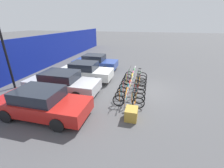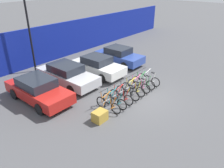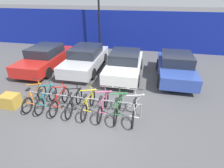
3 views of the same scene
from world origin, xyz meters
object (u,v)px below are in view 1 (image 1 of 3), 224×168
at_px(bicycle_red, 131,92).
at_px(car_white, 85,71).
at_px(bicycle_yellow, 133,84).
at_px(car_silver, 62,83).
at_px(bicycle_pink, 134,81).
at_px(bicycle_white, 136,75).
at_px(bicycle_green, 135,78).
at_px(car_red, 42,103).
at_px(bicycle_teal, 130,96).
at_px(cargo_crate, 131,114).
at_px(bicycle_black, 132,88).
at_px(bike_rack, 131,84).
at_px(car_blue, 95,62).
at_px(bicycle_orange, 128,101).

height_order(bicycle_red, car_white, car_white).
xyz_separation_m(bicycle_yellow, car_silver, (-1.59, 4.30, 0.32)).
relative_size(bicycle_pink, bicycle_white, 1.00).
height_order(bicycle_green, car_silver, car_silver).
distance_m(car_red, car_silver, 2.53).
height_order(bicycle_teal, cargo_crate, bicycle_teal).
bearing_deg(bicycle_red, bicycle_black, 3.77).
xyz_separation_m(bicycle_green, car_red, (-5.28, 3.88, 0.31)).
bearing_deg(cargo_crate, car_silver, 68.96).
distance_m(bike_rack, bicycle_teal, 1.57).
relative_size(bicycle_green, car_silver, 0.37).
distance_m(bicycle_teal, bicycle_pink, 2.44).
relative_size(bike_rack, bicycle_white, 2.77).
bearing_deg(bicycle_green, car_blue, 61.65).
distance_m(bicycle_green, cargo_crate, 4.56).
relative_size(bicycle_teal, bicycle_yellow, 1.00).
relative_size(bicycle_orange, bicycle_pink, 1.00).
height_order(bicycle_orange, bicycle_pink, same).
height_order(bicycle_yellow, car_blue, car_blue).
height_order(bike_rack, car_blue, car_blue).
bearing_deg(bicycle_yellow, car_white, 79.34).
bearing_deg(bicycle_pink, bicycle_orange, -176.94).
xyz_separation_m(bicycle_orange, car_red, (-1.72, 3.88, 0.31)).
bearing_deg(car_red, bicycle_red, -53.58).
relative_size(bicycle_black, bicycle_pink, 1.00).
xyz_separation_m(bicycle_black, cargo_crate, (-2.75, -0.29, -0.10)).
xyz_separation_m(bicycle_black, car_red, (-3.49, 3.88, 0.31)).
distance_m(bicycle_white, car_silver, 5.50).
bearing_deg(bicycle_teal, car_silver, 89.83).
distance_m(car_white, cargo_crate, 5.92).
bearing_deg(car_silver, bike_rack, -72.35).
bearing_deg(car_silver, cargo_crate, -111.04).
relative_size(bicycle_orange, bicycle_black, 1.00).
relative_size(bike_rack, bicycle_black, 2.77).
xyz_separation_m(bicycle_teal, bicycle_pink, (2.44, 0.00, 0.00)).
relative_size(bicycle_orange, car_silver, 0.37).
relative_size(bicycle_red, bicycle_white, 1.00).
height_order(bicycle_red, car_silver, car_silver).
relative_size(bicycle_yellow, car_silver, 0.37).
height_order(bicycle_orange, bicycle_yellow, same).
relative_size(bicycle_black, cargo_crate, 2.44).
xyz_separation_m(bicycle_red, bicycle_black, (0.63, 0.00, 0.00)).
relative_size(bicycle_yellow, car_white, 0.42).
relative_size(bike_rack, car_white, 1.16).
distance_m(bicycle_teal, bicycle_yellow, 1.83).
distance_m(bicycle_black, bicycle_green, 1.79).
distance_m(bike_rack, car_red, 5.34).
distance_m(car_red, car_blue, 7.79).
bearing_deg(car_red, car_white, -0.80).
distance_m(bicycle_pink, cargo_crate, 3.97).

